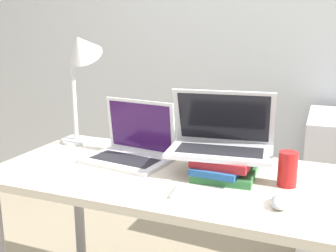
{
  "coord_description": "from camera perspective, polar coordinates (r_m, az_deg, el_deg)",
  "views": [
    {
      "loc": [
        0.48,
        -0.98,
        1.28
      ],
      "look_at": [
        -0.04,
        0.33,
        0.94
      ],
      "focal_mm": 42.0,
      "sensor_mm": 36.0,
      "label": 1
    }
  ],
  "objects": [
    {
      "name": "wall_back",
      "position": [
        2.78,
        12.24,
        14.8
      ],
      "size": [
        8.0,
        0.05,
        2.7
      ],
      "color": "silver",
      "rests_on": "ground_plane"
    },
    {
      "name": "book_stack",
      "position": [
        1.47,
        8.16,
        -5.65
      ],
      "size": [
        0.23,
        0.26,
        0.08
      ],
      "color": "#33753D",
      "rests_on": "desk"
    },
    {
      "name": "laptop_on_books",
      "position": [
        1.47,
        7.74,
        -1.98
      ],
      "size": [
        0.4,
        0.28,
        0.23
      ],
      "color": "silver",
      "rests_on": "book_stack"
    },
    {
      "name": "desk",
      "position": [
        1.52,
        1.52,
        -10.18
      ],
      "size": [
        1.42,
        0.66,
        0.76
      ],
      "color": "beige",
      "rests_on": "ground_plane"
    },
    {
      "name": "desk_lamp",
      "position": [
        1.81,
        -12.61,
        9.45
      ],
      "size": [
        0.23,
        0.2,
        0.54
      ],
      "color": "silver",
      "rests_on": "desk"
    },
    {
      "name": "wireless_keyboard",
      "position": [
        1.28,
        6.98,
        -10.14
      ],
      "size": [
        0.28,
        0.13,
        0.01
      ],
      "color": "white",
      "rests_on": "desk"
    },
    {
      "name": "mouse",
      "position": [
        1.26,
        16.09,
        -10.54
      ],
      "size": [
        0.06,
        0.1,
        0.03
      ],
      "color": "#B2B2B7",
      "rests_on": "desk"
    },
    {
      "name": "soda_can",
      "position": [
        1.41,
        16.96,
        -5.99
      ],
      "size": [
        0.07,
        0.07,
        0.12
      ],
      "color": "red",
      "rests_on": "desk"
    },
    {
      "name": "laptop_left",
      "position": [
        1.63,
        -5.34,
        -3.25
      ],
      "size": [
        0.36,
        0.28,
        0.24
      ],
      "color": "silver",
      "rests_on": "desk"
    }
  ]
}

